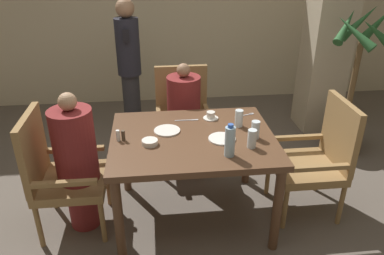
{
  "coord_description": "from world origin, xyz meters",
  "views": [
    {
      "loc": [
        -0.28,
        -2.53,
        2.11
      ],
      "look_at": [
        0.0,
        0.05,
        0.82
      ],
      "focal_mm": 35.0,
      "sensor_mm": 36.0,
      "label": 1
    }
  ],
  "objects_px": {
    "chair_far_side": "(183,115)",
    "glass_tall_mid": "(239,118)",
    "plate_main_right": "(222,139)",
    "diner_in_far_chair": "(184,117)",
    "glass_tall_far": "(252,139)",
    "diner_in_left_chair": "(77,162)",
    "water_bottle": "(230,141)",
    "chair_right_side": "(319,156)",
    "teacup_with_saucer": "(211,116)",
    "bowl_small": "(150,142)",
    "glass_tall_near": "(255,130)",
    "plate_main_left": "(167,131)",
    "standing_host": "(129,65)",
    "chair_left_side": "(58,171)",
    "potted_palm": "(347,110)"
  },
  "relations": [
    {
      "from": "chair_far_side",
      "to": "glass_tall_mid",
      "type": "relative_size",
      "value": 7.14
    },
    {
      "from": "plate_main_right",
      "to": "glass_tall_mid",
      "type": "distance_m",
      "value": 0.28
    },
    {
      "from": "plate_main_right",
      "to": "glass_tall_mid",
      "type": "height_order",
      "value": "glass_tall_mid"
    },
    {
      "from": "diner_in_far_chair",
      "to": "glass_tall_far",
      "type": "height_order",
      "value": "diner_in_far_chair"
    },
    {
      "from": "diner_in_left_chair",
      "to": "water_bottle",
      "type": "height_order",
      "value": "diner_in_left_chair"
    },
    {
      "from": "diner_in_left_chair",
      "to": "chair_right_side",
      "type": "bearing_deg",
      "value": 0.0
    },
    {
      "from": "chair_right_side",
      "to": "glass_tall_far",
      "type": "relative_size",
      "value": 7.14
    },
    {
      "from": "teacup_with_saucer",
      "to": "water_bottle",
      "type": "xyz_separation_m",
      "value": [
        0.03,
        -0.62,
        0.09
      ]
    },
    {
      "from": "plate_main_right",
      "to": "bowl_small",
      "type": "height_order",
      "value": "bowl_small"
    },
    {
      "from": "diner_in_far_chair",
      "to": "water_bottle",
      "type": "xyz_separation_m",
      "value": [
        0.22,
        -1.08,
        0.31
      ]
    },
    {
      "from": "glass_tall_mid",
      "to": "glass_tall_near",
      "type": "bearing_deg",
      "value": -70.18
    },
    {
      "from": "diner_in_left_chair",
      "to": "plate_main_left",
      "type": "distance_m",
      "value": 0.73
    },
    {
      "from": "plate_main_left",
      "to": "plate_main_right",
      "type": "relative_size",
      "value": 1.0
    },
    {
      "from": "chair_right_side",
      "to": "standing_host",
      "type": "relative_size",
      "value": 0.63
    },
    {
      "from": "chair_left_side",
      "to": "chair_right_side",
      "type": "xyz_separation_m",
      "value": [
        2.09,
        0.0,
        0.0
      ]
    },
    {
      "from": "chair_left_side",
      "to": "chair_far_side",
      "type": "distance_m",
      "value": 1.4
    },
    {
      "from": "teacup_with_saucer",
      "to": "glass_tall_near",
      "type": "relative_size",
      "value": 0.92
    },
    {
      "from": "glass_tall_mid",
      "to": "teacup_with_saucer",
      "type": "bearing_deg",
      "value": 140.29
    },
    {
      "from": "water_bottle",
      "to": "plate_main_left",
      "type": "bearing_deg",
      "value": 134.57
    },
    {
      "from": "chair_right_side",
      "to": "glass_tall_near",
      "type": "height_order",
      "value": "chair_right_side"
    },
    {
      "from": "bowl_small",
      "to": "glass_tall_mid",
      "type": "relative_size",
      "value": 0.85
    },
    {
      "from": "plate_main_left",
      "to": "glass_tall_near",
      "type": "height_order",
      "value": "glass_tall_near"
    },
    {
      "from": "chair_left_side",
      "to": "water_bottle",
      "type": "xyz_separation_m",
      "value": [
        1.27,
        -0.31,
        0.36
      ]
    },
    {
      "from": "standing_host",
      "to": "chair_left_side",
      "type": "bearing_deg",
      "value": -106.82
    },
    {
      "from": "diner_in_left_chair",
      "to": "standing_host",
      "type": "bearing_deg",
      "value": 78.14
    },
    {
      "from": "plate_main_left",
      "to": "glass_tall_far",
      "type": "height_order",
      "value": "glass_tall_far"
    },
    {
      "from": "bowl_small",
      "to": "plate_main_left",
      "type": "bearing_deg",
      "value": 55.82
    },
    {
      "from": "chair_far_side",
      "to": "water_bottle",
      "type": "height_order",
      "value": "water_bottle"
    },
    {
      "from": "diner_in_left_chair",
      "to": "glass_tall_near",
      "type": "distance_m",
      "value": 1.38
    },
    {
      "from": "chair_left_side",
      "to": "diner_in_far_chair",
      "type": "bearing_deg",
      "value": 36.32
    },
    {
      "from": "plate_main_left",
      "to": "water_bottle",
      "type": "height_order",
      "value": "water_bottle"
    },
    {
      "from": "glass_tall_mid",
      "to": "glass_tall_far",
      "type": "xyz_separation_m",
      "value": [
        0.02,
        -0.35,
        0.0
      ]
    },
    {
      "from": "water_bottle",
      "to": "glass_tall_near",
      "type": "xyz_separation_m",
      "value": [
        0.25,
        0.23,
        -0.04
      ]
    },
    {
      "from": "chair_right_side",
      "to": "potted_palm",
      "type": "xyz_separation_m",
      "value": [
        0.73,
        0.94,
        -0.03
      ]
    },
    {
      "from": "bowl_small",
      "to": "plate_main_right",
      "type": "bearing_deg",
      "value": 2.02
    },
    {
      "from": "glass_tall_near",
      "to": "glass_tall_far",
      "type": "relative_size",
      "value": 1.0
    },
    {
      "from": "water_bottle",
      "to": "glass_tall_far",
      "type": "distance_m",
      "value": 0.21
    },
    {
      "from": "standing_host",
      "to": "teacup_with_saucer",
      "type": "height_order",
      "value": "standing_host"
    },
    {
      "from": "chair_left_side",
      "to": "potted_palm",
      "type": "distance_m",
      "value": 2.98
    },
    {
      "from": "chair_far_side",
      "to": "glass_tall_mid",
      "type": "xyz_separation_m",
      "value": [
        0.39,
        -0.79,
        0.31
      ]
    },
    {
      "from": "teacup_with_saucer",
      "to": "glass_tall_far",
      "type": "height_order",
      "value": "glass_tall_far"
    },
    {
      "from": "chair_left_side",
      "to": "bowl_small",
      "type": "height_order",
      "value": "chair_left_side"
    },
    {
      "from": "glass_tall_mid",
      "to": "potted_palm",
      "type": "bearing_deg",
      "value": 30.09
    },
    {
      "from": "potted_palm",
      "to": "diner_in_left_chair",
      "type": "bearing_deg",
      "value": -160.63
    },
    {
      "from": "diner_in_left_chair",
      "to": "glass_tall_far",
      "type": "relative_size",
      "value": 8.3
    },
    {
      "from": "standing_host",
      "to": "water_bottle",
      "type": "bearing_deg",
      "value": -68.8
    },
    {
      "from": "chair_right_side",
      "to": "teacup_with_saucer",
      "type": "relative_size",
      "value": 7.76
    },
    {
      "from": "chair_right_side",
      "to": "plate_main_left",
      "type": "xyz_separation_m",
      "value": [
        -1.24,
        0.11,
        0.25
      ]
    },
    {
      "from": "diner_in_left_chair",
      "to": "glass_tall_mid",
      "type": "relative_size",
      "value": 8.3
    },
    {
      "from": "diner_in_far_chair",
      "to": "plate_main_left",
      "type": "bearing_deg",
      "value": -106.14
    }
  ]
}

